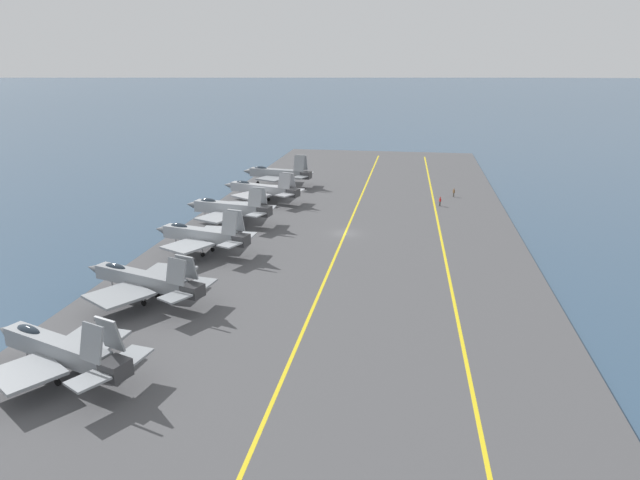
% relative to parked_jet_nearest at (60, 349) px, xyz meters
% --- Properties ---
extents(ground_plane, '(2000.00, 2000.00, 0.00)m').
position_rel_parked_jet_nearest_xyz_m(ground_plane, '(46.17, -18.45, -2.96)').
color(ground_plane, '#334C66').
extents(carrier_deck, '(174.19, 53.48, 0.40)m').
position_rel_parked_jet_nearest_xyz_m(carrier_deck, '(46.17, -18.45, -2.76)').
color(carrier_deck, '#4C4C4F').
rests_on(carrier_deck, ground).
extents(deck_stripe_foul_line, '(156.74, 3.86, 0.01)m').
position_rel_parked_jet_nearest_xyz_m(deck_stripe_foul_line, '(46.17, -33.16, -2.55)').
color(deck_stripe_foul_line, yellow).
rests_on(deck_stripe_foul_line, carrier_deck).
extents(deck_stripe_centerline, '(156.77, 0.36, 0.01)m').
position_rel_parked_jet_nearest_xyz_m(deck_stripe_centerline, '(46.17, -18.45, -2.55)').
color(deck_stripe_centerline, yellow).
rests_on(deck_stripe_centerline, carrier_deck).
extents(parked_jet_nearest, '(11.89, 15.91, 6.37)m').
position_rel_parked_jet_nearest_xyz_m(parked_jet_nearest, '(0.00, 0.00, 0.00)').
color(parked_jet_nearest, gray).
rests_on(parked_jet_nearest, carrier_deck).
extents(parked_jet_second, '(13.80, 16.73, 6.08)m').
position_rel_parked_jet_nearest_xyz_m(parked_jet_second, '(16.21, 0.37, -0.03)').
color(parked_jet_second, gray).
rests_on(parked_jet_second, carrier_deck).
extents(parked_jet_third, '(13.08, 15.17, 6.66)m').
position_rel_parked_jet_nearest_xyz_m(parked_jet_third, '(33.10, -0.06, 0.14)').
color(parked_jet_third, '#9EA3A8').
rests_on(parked_jet_third, carrier_deck).
extents(parked_jet_fourth, '(14.21, 15.40, 6.48)m').
position_rel_parked_jet_nearest_xyz_m(parked_jet_fourth, '(48.03, 0.96, 0.20)').
color(parked_jet_fourth, '#9EA3A8').
rests_on(parked_jet_fourth, carrier_deck).
extents(parked_jet_fifth, '(13.39, 16.88, 6.04)m').
position_rel_parked_jet_nearest_xyz_m(parked_jet_fifth, '(64.47, -0.10, -0.12)').
color(parked_jet_fifth, '#A8AAAF').
rests_on(parked_jet_fifth, carrier_deck).
extents(parked_jet_sixth, '(12.08, 15.96, 6.82)m').
position_rel_parked_jet_nearest_xyz_m(parked_jet_sixth, '(79.64, 0.39, 0.13)').
color(parked_jet_sixth, gray).
rests_on(parked_jet_sixth, carrier_deck).
extents(crew_red_vest, '(0.45, 0.39, 1.75)m').
position_rel_parked_jet_nearest_xyz_m(crew_red_vest, '(66.48, -33.66, -1.59)').
color(crew_red_vest, '#383328').
rests_on(crew_red_vest, carrier_deck).
extents(crew_brown_vest, '(0.46, 0.42, 1.69)m').
position_rel_parked_jet_nearest_xyz_m(crew_brown_vest, '(74.67, -36.61, -1.63)').
color(crew_brown_vest, '#4C473D').
rests_on(crew_brown_vest, carrier_deck).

